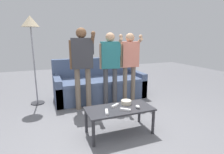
{
  "coord_description": "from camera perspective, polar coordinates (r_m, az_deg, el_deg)",
  "views": [
    {
      "loc": [
        -1.1,
        -2.41,
        1.41
      ],
      "look_at": [
        0.02,
        0.44,
        0.73
      ],
      "focal_mm": 28.76,
      "sensor_mm": 36.0,
      "label": 1
    }
  ],
  "objects": [
    {
      "name": "ground_plane",
      "position": [
        3.0,
        2.86,
        -15.57
      ],
      "size": [
        12.0,
        12.0,
        0.0
      ],
      "primitive_type": "plane",
      "color": "slate"
    },
    {
      "name": "snack_bowl",
      "position": [
        2.83,
        4.53,
        -7.99
      ],
      "size": [
        0.16,
        0.16,
        0.06
      ],
      "primitive_type": "cylinder",
      "color": "beige",
      "rests_on": "coffee_table"
    },
    {
      "name": "player_left",
      "position": [
        3.48,
        -9.48,
        5.55
      ],
      "size": [
        0.47,
        0.37,
        1.59
      ],
      "color": "#756656",
      "rests_on": "ground"
    },
    {
      "name": "player_right",
      "position": [
        3.93,
        5.61,
        5.61
      ],
      "size": [
        0.44,
        0.32,
        1.5
      ],
      "color": "#756656",
      "rests_on": "ground"
    },
    {
      "name": "game_remote_wand_spare",
      "position": [
        2.73,
        1.0,
        -9.05
      ],
      "size": [
        0.14,
        0.11,
        0.03
      ],
      "color": "white",
      "rests_on": "coffee_table"
    },
    {
      "name": "game_remote_wand_far",
      "position": [
        2.59,
        4.27,
        -10.3
      ],
      "size": [
        0.14,
        0.13,
        0.03
      ],
      "color": "white",
      "rests_on": "coffee_table"
    },
    {
      "name": "coffee_table",
      "position": [
        2.7,
        2.39,
        -10.85
      ],
      "size": [
        0.98,
        0.48,
        0.39
      ],
      "color": "#2D2D33",
      "rests_on": "ground"
    },
    {
      "name": "game_remote_nunchuk",
      "position": [
        2.69,
        8.17,
        -9.3
      ],
      "size": [
        0.06,
        0.09,
        0.05
      ],
      "color": "white",
      "rests_on": "coffee_table"
    },
    {
      "name": "game_remote_wand_near",
      "position": [
        2.52,
        -1.71,
        -11.01
      ],
      "size": [
        0.08,
        0.17,
        0.03
      ],
      "color": "white",
      "rests_on": "coffee_table"
    },
    {
      "name": "couch",
      "position": [
        4.32,
        -4.15,
        -2.39
      ],
      "size": [
        2.07,
        0.91,
        0.91
      ],
      "color": "#475675",
      "rests_on": "ground"
    },
    {
      "name": "floor_lamp",
      "position": [
        4.05,
        -24.45,
        14.01
      ],
      "size": [
        0.35,
        0.35,
        1.84
      ],
      "color": "#2D2D33",
      "rests_on": "ground"
    },
    {
      "name": "player_center",
      "position": [
        3.7,
        -0.57,
        5.32
      ],
      "size": [
        0.44,
        0.36,
        1.51
      ],
      "color": "#47474C",
      "rests_on": "ground"
    }
  ]
}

